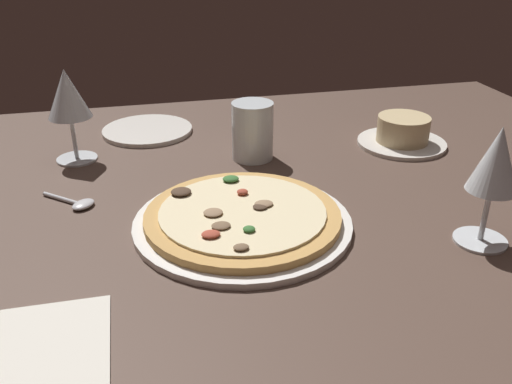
% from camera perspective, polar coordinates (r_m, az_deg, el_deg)
% --- Properties ---
extents(dining_table, '(1.50, 1.10, 0.04)m').
position_cam_1_polar(dining_table, '(0.93, 1.23, -1.33)').
color(dining_table, brown).
rests_on(dining_table, ground).
extents(pizza_main, '(0.32, 0.32, 0.03)m').
position_cam_1_polar(pizza_main, '(0.82, -1.42, -2.74)').
color(pizza_main, white).
rests_on(pizza_main, dining_table).
extents(ramekin_on_saucer, '(0.18, 0.18, 0.06)m').
position_cam_1_polar(ramekin_on_saucer, '(1.15, 14.83, 5.84)').
color(ramekin_on_saucer, silver).
rests_on(ramekin_on_saucer, dining_table).
extents(wine_glass_far, '(0.08, 0.08, 0.17)m').
position_cam_1_polar(wine_glass_far, '(1.07, -18.79, 9.23)').
color(wine_glass_far, silver).
rests_on(wine_glass_far, dining_table).
extents(wine_glass_near, '(0.07, 0.07, 0.17)m').
position_cam_1_polar(wine_glass_near, '(0.80, 23.41, 2.59)').
color(wine_glass_near, silver).
rests_on(wine_glass_near, dining_table).
extents(water_glass, '(0.08, 0.08, 0.11)m').
position_cam_1_polar(water_glass, '(1.05, -0.36, 5.97)').
color(water_glass, silver).
rests_on(water_glass, dining_table).
extents(side_plate, '(0.19, 0.19, 0.01)m').
position_cam_1_polar(side_plate, '(1.22, -11.09, 6.25)').
color(side_plate, silver).
rests_on(side_plate, dining_table).
extents(paper_menu, '(0.13, 0.19, 0.00)m').
position_cam_1_polar(paper_menu, '(0.64, -20.54, -15.81)').
color(paper_menu, silver).
rests_on(paper_menu, dining_table).
extents(spoon, '(0.09, 0.08, 0.01)m').
position_cam_1_polar(spoon, '(0.93, -17.85, -1.08)').
color(spoon, silver).
rests_on(spoon, dining_table).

